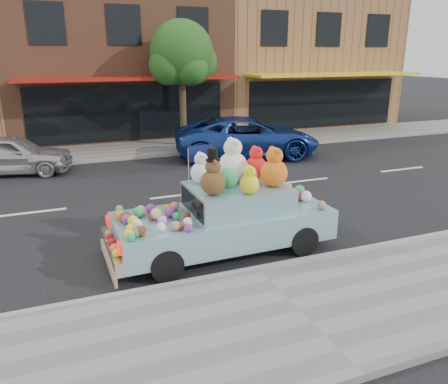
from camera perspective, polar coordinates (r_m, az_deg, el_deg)
name	(u,v)px	position (r m, az deg, el deg)	size (l,w,h in m)	color
ground	(181,195)	(12.50, -5.62, -0.43)	(120.00, 120.00, 0.00)	black
near_sidewalk	(299,314)	(7.00, 9.81, -15.42)	(60.00, 3.00, 0.12)	gray
far_sidewalk	(138,149)	(18.63, -11.19, 5.51)	(60.00, 3.00, 0.12)	gray
near_kerb	(257,270)	(8.13, 4.31, -10.17)	(60.00, 0.12, 0.13)	gray
far_kerb	(145,157)	(17.19, -10.26, 4.58)	(60.00, 0.12, 0.13)	gray
storefront_mid	(113,58)	(23.65, -14.29, 16.56)	(10.00, 9.80, 7.30)	brown
storefront_right	(288,58)	(26.89, 8.30, 16.96)	(10.00, 9.80, 7.30)	#91603D
street_tree	(182,58)	(18.75, -5.53, 17.03)	(3.00, 2.70, 5.22)	#38281C
car_silver	(11,154)	(16.19, -26.09, 4.43)	(1.56, 3.88, 1.32)	#B8B9BE
car_blue	(247,137)	(17.06, 3.03, 7.16)	(2.56, 5.56, 1.54)	navy
art_car	(225,213)	(8.74, 0.18, -2.74)	(4.51, 1.83, 2.24)	black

